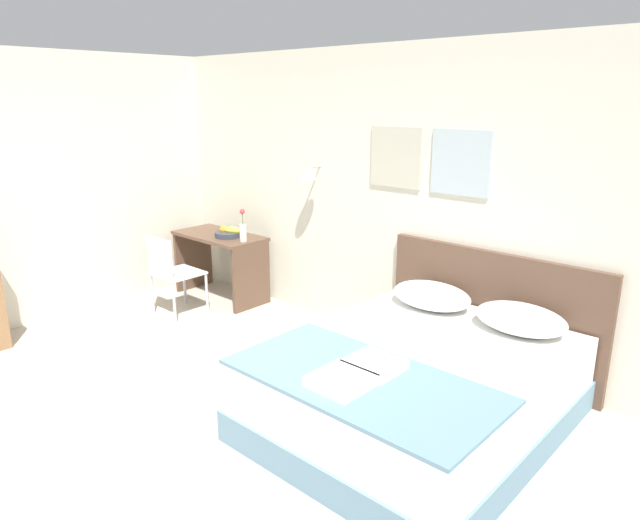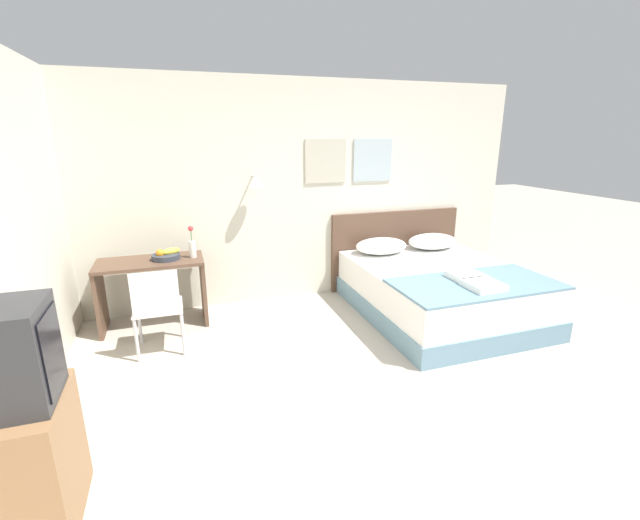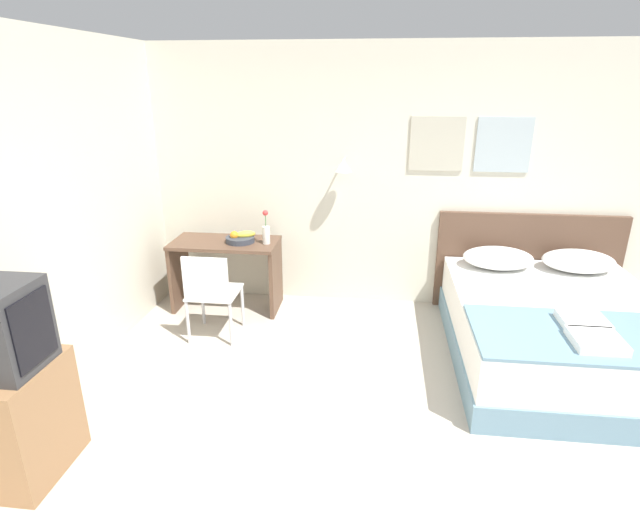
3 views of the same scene
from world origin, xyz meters
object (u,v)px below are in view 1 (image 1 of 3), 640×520
at_px(headboard, 491,313).
at_px(desk_chair, 170,269).
at_px(pillow_left, 431,295).
at_px(bed, 416,388).
at_px(fruit_bowl, 228,233).
at_px(folded_towel_mid_bed, 341,380).
at_px(throw_blanket, 362,380).
at_px(flower_vase, 243,230).
at_px(folded_towel_near_foot, 374,364).
at_px(desk, 220,254).
at_px(pillow_right, 521,319).

distance_m(headboard, desk_chair, 3.20).
bearing_deg(desk_chair, pillow_left, 15.21).
xyz_separation_m(bed, headboard, (0.00, 1.08, 0.24)).
bearing_deg(bed, headboard, 90.00).
bearing_deg(fruit_bowl, desk_chair, -98.29).
bearing_deg(desk_chair, folded_towel_mid_bed, -14.97).
height_order(pillow_left, fruit_bowl, fruit_bowl).
height_order(headboard, pillow_left, headboard).
distance_m(pillow_left, throw_blanket, 1.43).
xyz_separation_m(throw_blanket, flower_vase, (-2.65, 1.33, 0.28)).
relative_size(folded_towel_near_foot, folded_towel_mid_bed, 0.98).
xyz_separation_m(headboard, desk, (-3.09, -0.33, -0.01)).
relative_size(bed, desk, 1.93).
distance_m(headboard, pillow_right, 0.51).
relative_size(folded_towel_mid_bed, fruit_bowl, 1.07).
xyz_separation_m(pillow_left, flower_vase, (-2.28, -0.04, 0.20)).
bearing_deg(headboard, pillow_right, -39.94).
xyz_separation_m(folded_towel_mid_bed, fruit_bowl, (-2.89, 1.50, 0.16)).
relative_size(pillow_left, throw_blanket, 0.40).
xyz_separation_m(bed, folded_towel_mid_bed, (-0.04, -0.76, 0.34)).
xyz_separation_m(desk_chair, flower_vase, (0.37, 0.68, 0.36)).
xyz_separation_m(bed, throw_blanket, (0.00, -0.61, 0.30)).
height_order(pillow_right, desk, pillow_right).
xyz_separation_m(folded_towel_mid_bed, desk, (-3.06, 1.50, -0.11)).
xyz_separation_m(pillow_left, desk_chair, (-2.65, -0.72, -0.16)).
relative_size(bed, desk_chair, 2.47).
bearing_deg(folded_towel_mid_bed, throw_blanket, 76.54).
relative_size(pillow_right, flower_vase, 1.91).
bearing_deg(pillow_right, folded_towel_mid_bed, -104.98).
bearing_deg(desk, bed, -13.61).
relative_size(pillow_left, flower_vase, 1.91).
relative_size(throw_blanket, desk_chair, 1.96).
bearing_deg(pillow_right, desk_chair, -168.01).
bearing_deg(headboard, fruit_bowl, -173.50).
bearing_deg(headboard, bed, -90.00).
height_order(bed, pillow_left, pillow_left).
bearing_deg(folded_towel_near_foot, flower_vase, 155.76).
xyz_separation_m(fruit_bowl, flower_vase, (0.27, -0.02, 0.08)).
height_order(headboard, pillow_right, headboard).
bearing_deg(flower_vase, throw_blanket, -26.67).
xyz_separation_m(pillow_left, throw_blanket, (0.37, -1.37, -0.09)).
height_order(throw_blanket, folded_towel_mid_bed, folded_towel_mid_bed).
relative_size(pillow_left, desk_chair, 0.78).
bearing_deg(bed, throw_blanket, -90.00).
distance_m(desk_chair, fruit_bowl, 0.76).
distance_m(pillow_left, folded_towel_mid_bed, 1.56).
bearing_deg(flower_vase, headboard, 7.61).
xyz_separation_m(pillow_left, folded_towel_near_foot, (0.35, -1.23, -0.04)).
bearing_deg(folded_towel_mid_bed, pillow_left, 102.49).
xyz_separation_m(bed, folded_towel_near_foot, (-0.02, -0.46, 0.34)).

